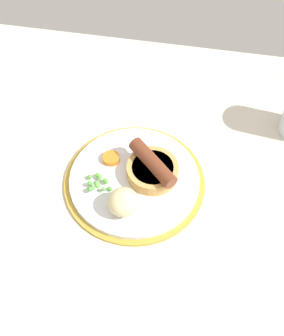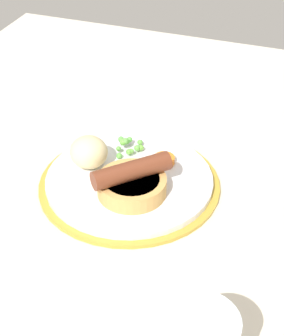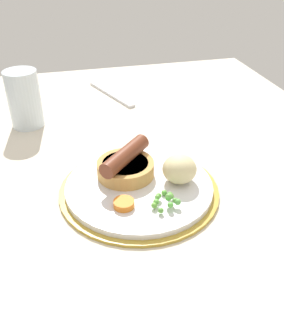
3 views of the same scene
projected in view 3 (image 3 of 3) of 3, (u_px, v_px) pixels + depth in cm
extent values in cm
cube|color=beige|center=(159.00, 180.00, 62.71)|extent=(110.00, 80.00, 3.00)
cylinder|color=#B79333|center=(139.00, 190.00, 57.58)|extent=(24.40, 24.40, 0.50)
cylinder|color=silver|center=(139.00, 187.00, 57.34)|extent=(22.44, 22.44, 1.40)
cylinder|color=tan|center=(126.00, 169.00, 58.39)|extent=(8.94, 8.94, 2.28)
cylinder|color=#33190C|center=(125.00, 163.00, 57.85)|extent=(7.15, 7.15, 0.30)
cylinder|color=brown|center=(125.00, 156.00, 57.08)|extent=(9.17, 9.00, 2.50)
sphere|color=#5CA23F|center=(161.00, 211.00, 50.75)|extent=(0.81, 0.81, 0.81)
sphere|color=#59A94A|center=(178.00, 202.00, 51.66)|extent=(0.89, 0.89, 0.89)
sphere|color=#66B644|center=(170.00, 196.00, 52.20)|extent=(0.95, 0.95, 0.95)
sphere|color=#5AA242|center=(170.00, 194.00, 53.39)|extent=(0.71, 0.71, 0.71)
sphere|color=#62B647|center=(156.00, 202.00, 52.02)|extent=(0.87, 0.87, 0.87)
sphere|color=green|center=(168.00, 198.00, 51.83)|extent=(0.84, 0.84, 0.84)
sphere|color=#5CA43D|center=(159.00, 196.00, 53.21)|extent=(0.84, 0.84, 0.84)
sphere|color=#67AF4A|center=(158.00, 197.00, 52.96)|extent=(0.79, 0.79, 0.79)
sphere|color=#5FA047|center=(175.00, 200.00, 51.81)|extent=(0.76, 0.76, 0.76)
sphere|color=#67AF3E|center=(154.00, 205.00, 51.64)|extent=(0.85, 0.85, 0.85)
sphere|color=#5EA246|center=(169.00, 197.00, 51.93)|extent=(0.98, 0.98, 0.98)
sphere|color=#5DB747|center=(170.00, 205.00, 51.14)|extent=(0.81, 0.81, 0.81)
sphere|color=#5BAD42|center=(164.00, 193.00, 54.36)|extent=(0.84, 0.84, 0.84)
ellipsoid|color=beige|center=(180.00, 169.00, 56.39)|extent=(6.90, 6.94, 4.37)
cylinder|color=orange|center=(124.00, 204.00, 52.16)|extent=(3.97, 3.97, 0.95)
cube|color=silver|center=(111.00, 94.00, 89.65)|extent=(17.34, 8.06, 0.60)
cylinder|color=silver|center=(24.00, 99.00, 73.50)|extent=(6.42, 6.42, 11.33)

